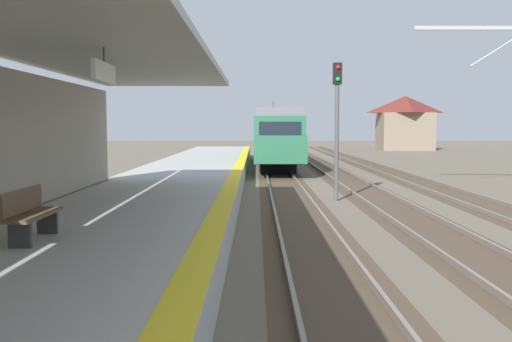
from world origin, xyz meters
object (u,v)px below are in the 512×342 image
object	(u,v)px
approaching_train	(272,136)
distant_trackside_house	(402,122)
rail_signal_post	(334,117)
platform_bench	(27,213)

from	to	relation	value
approaching_train	distant_trackside_house	size ratio (longest dim) A/B	2.97
distant_trackside_house	approaching_train	bearing A→B (deg)	-120.75
rail_signal_post	distant_trackside_house	distance (m)	48.22
distant_trackside_house	platform_bench	bearing A→B (deg)	-110.40
rail_signal_post	platform_bench	xyz separation A→B (m)	(-6.89, -11.88, -1.82)
rail_signal_post	platform_bench	world-z (taller)	rail_signal_post
rail_signal_post	platform_bench	bearing A→B (deg)	-120.11
approaching_train	distant_trackside_house	xyz separation A→B (m)	(16.35, 27.48, 1.16)
platform_bench	rail_signal_post	bearing A→B (deg)	59.89
rail_signal_post	platform_bench	distance (m)	13.85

